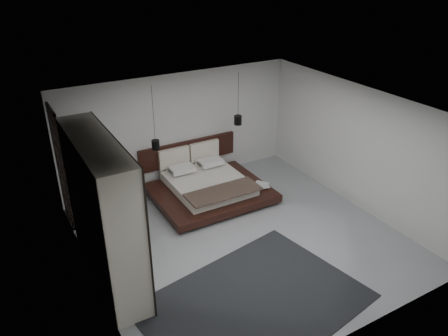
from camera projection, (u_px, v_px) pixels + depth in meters
floor at (242, 237)px, 9.07m from camera, size 6.00×6.00×0.00m
ceiling at (245, 109)px, 7.83m from camera, size 6.00×6.00×0.00m
wall_back at (179, 129)px, 10.78m from camera, size 6.00×0.00×6.00m
wall_front at (357, 264)px, 6.12m from camera, size 6.00×0.00×6.00m
wall_left at (88, 220)px, 7.12m from camera, size 0.00×6.00×6.00m
wall_right at (357, 147)px, 9.78m from camera, size 0.00×6.00×6.00m
lattice_screen at (61, 167)px, 9.09m from camera, size 0.05×0.90×2.60m
bed at (207, 185)px, 10.52m from camera, size 2.65×2.34×1.05m
book_lower at (260, 186)px, 10.52m from camera, size 0.38×0.40×0.03m
book_upper at (260, 186)px, 10.48m from camera, size 0.31×0.36×0.02m
pendant_left at (156, 145)px, 9.84m from camera, size 0.18×0.18×1.49m
pendant_right at (238, 120)px, 10.72m from camera, size 0.19×0.19×1.30m
wardrobe at (103, 213)px, 7.42m from camera, size 0.65×2.75×2.70m
rug at (254, 302)px, 7.38m from camera, size 3.98×3.15×0.02m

